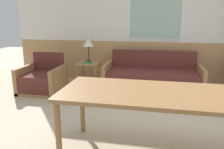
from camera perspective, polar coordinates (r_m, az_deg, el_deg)
ground_plane at (r=2.95m, az=13.59°, el=-16.30°), size 16.00×16.00×0.00m
wall_back at (r=5.17m, az=13.47°, el=12.57°), size 7.20×0.09×2.70m
couch at (r=4.72m, az=10.42°, el=-1.06°), size 2.01×0.85×0.80m
armchair at (r=4.76m, az=-17.65°, el=-1.45°), size 0.83×0.76×0.78m
side_table at (r=4.83m, az=-6.05°, el=1.93°), size 0.48×0.48×0.56m
table_lamp at (r=4.84m, az=-6.20°, el=8.19°), size 0.24×0.24×0.52m
book_stack at (r=4.73m, az=-6.32°, el=3.12°), size 0.20×0.13×0.03m
dining_table at (r=2.32m, az=13.17°, el=-6.09°), size 2.14×0.85×0.75m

